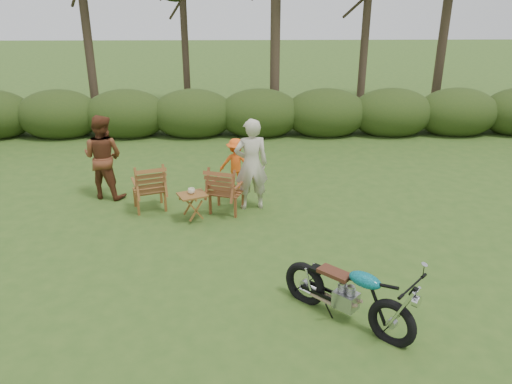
{
  "coord_description": "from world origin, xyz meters",
  "views": [
    {
      "loc": [
        -0.45,
        -5.78,
        4.09
      ],
      "look_at": [
        -0.27,
        2.08,
        0.9
      ],
      "focal_mm": 35.0,
      "sensor_mm": 36.0,
      "label": 1
    }
  ],
  "objects_px": {
    "lawn_chair_left": "(151,209)",
    "child": "(236,187)",
    "motorcycle": "(344,319)",
    "lawn_chair_right": "(227,211)",
    "adult_a": "(251,208)",
    "side_table": "(193,207)",
    "adult_b": "(108,196)",
    "cup": "(191,191)"
  },
  "relations": [
    {
      "from": "lawn_chair_left",
      "to": "child",
      "type": "distance_m",
      "value": 2.06
    },
    {
      "from": "motorcycle",
      "to": "lawn_chair_right",
      "type": "distance_m",
      "value": 3.93
    },
    {
      "from": "lawn_chair_left",
      "to": "adult_a",
      "type": "height_order",
      "value": "adult_a"
    },
    {
      "from": "side_table",
      "to": "motorcycle",
      "type": "bearing_deg",
      "value": -53.79
    },
    {
      "from": "lawn_chair_left",
      "to": "motorcycle",
      "type": "bearing_deg",
      "value": 111.29
    },
    {
      "from": "motorcycle",
      "to": "child",
      "type": "height_order",
      "value": "child"
    },
    {
      "from": "motorcycle",
      "to": "child",
      "type": "relative_size",
      "value": 1.67
    },
    {
      "from": "motorcycle",
      "to": "adult_b",
      "type": "height_order",
      "value": "adult_b"
    },
    {
      "from": "lawn_chair_right",
      "to": "child",
      "type": "bearing_deg",
      "value": -77.94
    },
    {
      "from": "child",
      "to": "side_table",
      "type": "bearing_deg",
      "value": 69.01
    },
    {
      "from": "adult_b",
      "to": "child",
      "type": "distance_m",
      "value": 2.78
    },
    {
      "from": "lawn_chair_right",
      "to": "cup",
      "type": "distance_m",
      "value": 0.95
    },
    {
      "from": "side_table",
      "to": "cup",
      "type": "bearing_deg",
      "value": 120.76
    },
    {
      "from": "motorcycle",
      "to": "adult_a",
      "type": "bearing_deg",
      "value": 150.99
    },
    {
      "from": "motorcycle",
      "to": "side_table",
      "type": "bearing_deg",
      "value": 169.46
    },
    {
      "from": "lawn_chair_right",
      "to": "child",
      "type": "xyz_separation_m",
      "value": [
        0.17,
        1.31,
        0.0
      ]
    },
    {
      "from": "side_table",
      "to": "child",
      "type": "xyz_separation_m",
      "value": [
        0.79,
        1.71,
        -0.27
      ]
    },
    {
      "from": "adult_b",
      "to": "lawn_chair_left",
      "type": "bearing_deg",
      "value": 163.32
    },
    {
      "from": "cup",
      "to": "side_table",
      "type": "bearing_deg",
      "value": -59.24
    },
    {
      "from": "lawn_chair_right",
      "to": "adult_b",
      "type": "distance_m",
      "value": 2.71
    },
    {
      "from": "lawn_chair_right",
      "to": "adult_a",
      "type": "distance_m",
      "value": 0.52
    },
    {
      "from": "lawn_chair_right",
      "to": "side_table",
      "type": "height_order",
      "value": "side_table"
    },
    {
      "from": "lawn_chair_left",
      "to": "adult_b",
      "type": "relative_size",
      "value": 0.55
    },
    {
      "from": "side_table",
      "to": "lawn_chair_right",
      "type": "bearing_deg",
      "value": 32.8
    },
    {
      "from": "cup",
      "to": "adult_a",
      "type": "bearing_deg",
      "value": 25.73
    },
    {
      "from": "adult_a",
      "to": "child",
      "type": "distance_m",
      "value": 1.18
    },
    {
      "from": "lawn_chair_left",
      "to": "adult_a",
      "type": "relative_size",
      "value": 0.53
    },
    {
      "from": "adult_a",
      "to": "child",
      "type": "height_order",
      "value": "adult_a"
    },
    {
      "from": "lawn_chair_left",
      "to": "cup",
      "type": "bearing_deg",
      "value": 129.73
    },
    {
      "from": "lawn_chair_right",
      "to": "adult_a",
      "type": "height_order",
      "value": "adult_a"
    },
    {
      "from": "motorcycle",
      "to": "lawn_chair_right",
      "type": "xyz_separation_m",
      "value": [
        -1.68,
        3.55,
        0.0
      ]
    },
    {
      "from": "motorcycle",
      "to": "adult_a",
      "type": "distance_m",
      "value": 3.91
    },
    {
      "from": "side_table",
      "to": "adult_a",
      "type": "relative_size",
      "value": 0.29
    },
    {
      "from": "adult_a",
      "to": "child",
      "type": "xyz_separation_m",
      "value": [
        -0.32,
        1.14,
        0.0
      ]
    },
    {
      "from": "lawn_chair_right",
      "to": "lawn_chair_left",
      "type": "relative_size",
      "value": 0.98
    },
    {
      "from": "motorcycle",
      "to": "adult_a",
      "type": "relative_size",
      "value": 1.02
    },
    {
      "from": "adult_b",
      "to": "child",
      "type": "height_order",
      "value": "adult_b"
    },
    {
      "from": "lawn_chair_left",
      "to": "child",
      "type": "height_order",
      "value": "child"
    },
    {
      "from": "side_table",
      "to": "lawn_chair_left",
      "type": "bearing_deg",
      "value": 148.58
    },
    {
      "from": "motorcycle",
      "to": "adult_b",
      "type": "distance_m",
      "value": 6.11
    },
    {
      "from": "lawn_chair_right",
      "to": "adult_b",
      "type": "height_order",
      "value": "adult_b"
    },
    {
      "from": "motorcycle",
      "to": "lawn_chair_left",
      "type": "bearing_deg",
      "value": 174.23
    }
  ]
}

